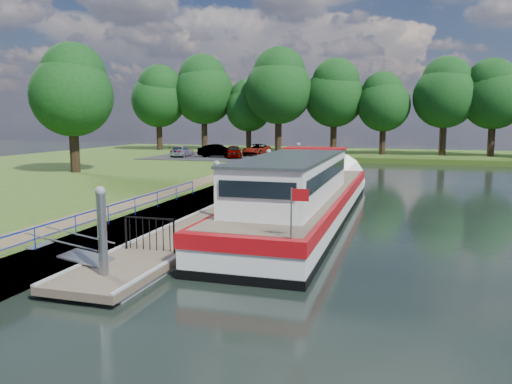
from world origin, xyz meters
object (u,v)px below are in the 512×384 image
(car_b, at_px, (217,151))
(pontoon, at_px, (247,205))
(car_d, at_px, (257,150))
(barge, at_px, (306,196))
(car_a, at_px, (234,151))
(car_c, at_px, (182,151))

(car_b, bearing_deg, pontoon, -159.41)
(pontoon, bearing_deg, car_d, 105.51)
(pontoon, bearing_deg, car_b, 114.52)
(pontoon, xyz_separation_m, car_b, (-10.74, 23.54, 1.32))
(pontoon, height_order, car_b, car_b)
(barge, relative_size, car_b, 5.24)
(barge, height_order, car_a, barge)
(car_a, xyz_separation_m, car_c, (-5.88, -0.04, -0.09))
(car_b, height_order, car_c, car_b)
(pontoon, relative_size, car_b, 7.44)
(pontoon, bearing_deg, car_c, 122.30)
(pontoon, relative_size, barge, 1.42)
(barge, bearing_deg, pontoon, 153.52)
(car_a, bearing_deg, car_d, 52.66)
(car_a, xyz_separation_m, car_d, (1.22, 4.13, -0.02))
(barge, distance_m, car_d, 31.34)
(pontoon, distance_m, barge, 4.12)
(car_a, height_order, car_c, car_a)
(car_b, bearing_deg, car_c, 89.58)
(barge, xyz_separation_m, car_a, (-12.44, 25.13, 0.39))
(car_c, bearing_deg, car_a, 177.99)
(car_b, relative_size, car_c, 1.06)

